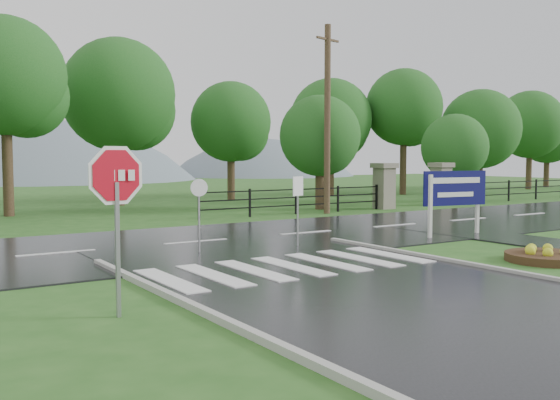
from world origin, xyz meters
TOP-DOWN VIEW (x-y plane):
  - ground at (0.00, 0.00)m, footprint 120.00×120.00m
  - main_road at (0.00, 10.00)m, footprint 90.00×8.00m
  - walkway at (8.50, 4.00)m, footprint 2.20×11.00m
  - crosswalk at (0.00, 5.00)m, footprint 6.50×2.80m
  - pillar_west at (13.00, 16.00)m, footprint 1.00×1.00m
  - pillar_east at (17.00, 16.00)m, footprint 1.00×1.00m
  - fence_west at (7.75, 16.00)m, footprint 9.58×0.08m
  - hills at (3.49, 65.00)m, footprint 102.00×48.00m
  - treeline at (1.00, 24.00)m, footprint 83.20×5.20m
  - stop_sign at (-4.74, 2.94)m, footprint 1.28×0.23m
  - estate_billboard at (7.56, 6.84)m, footprint 2.38×0.48m
  - flower_bed at (5.77, 2.35)m, footprint 2.01×2.01m
  - reg_sign_small at (2.03, 7.66)m, footprint 0.43×0.15m
  - reg_sign_round at (-0.83, 8.06)m, footprint 0.46×0.10m
  - utility_pole_east at (9.09, 15.50)m, footprint 1.47×0.45m
  - entrance_tree_left at (10.19, 17.50)m, footprint 3.92×3.92m
  - entrance_tree_right at (19.73, 17.50)m, footprint 3.77×3.77m

SIDE VIEW (x-z plane):
  - hills at x=3.49m, z-range -39.54..8.46m
  - ground at x=0.00m, z-range 0.00..0.00m
  - main_road at x=0.00m, z-range -0.02..0.02m
  - walkway at x=8.50m, z-range -0.02..0.02m
  - treeline at x=1.00m, z-range -5.00..5.00m
  - crosswalk at x=0.00m, z-range 0.05..0.07m
  - flower_bed at x=5.77m, z-range -0.05..0.35m
  - fence_west at x=7.75m, z-range 0.12..1.32m
  - pillar_west at x=13.00m, z-range 0.06..2.30m
  - pillar_east at x=17.00m, z-range 0.06..2.30m
  - reg_sign_round at x=-0.83m, z-range 0.29..2.26m
  - reg_sign_small at x=2.03m, z-range 0.43..2.43m
  - estate_billboard at x=7.56m, z-range 0.39..2.50m
  - stop_sign at x=-4.74m, z-range 0.56..3.46m
  - entrance_tree_right at x=19.73m, z-range 0.58..5.56m
  - entrance_tree_left at x=10.19m, z-range 0.78..6.29m
  - utility_pole_east at x=9.09m, z-range 0.07..8.43m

